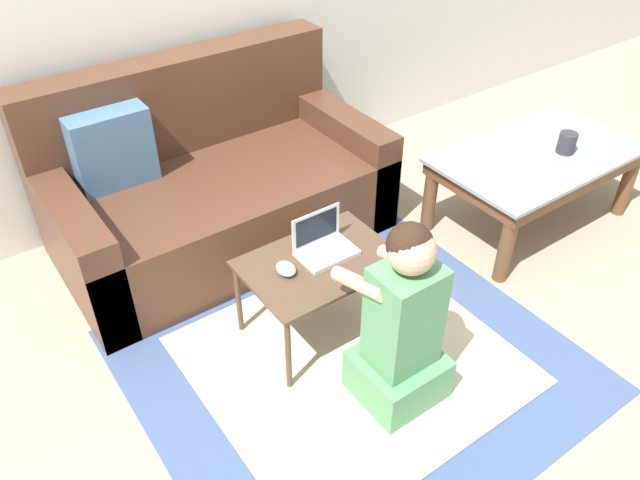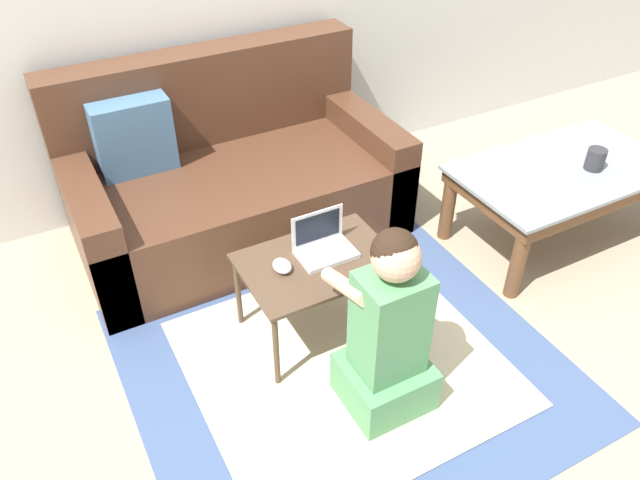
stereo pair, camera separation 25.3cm
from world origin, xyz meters
name	(u,v)px [view 2 (the right image)]	position (x,y,z in m)	size (l,w,h in m)	color
ground_plane	(344,338)	(0.00, 0.00, 0.00)	(16.00, 16.00, 0.00)	gray
area_rug	(344,363)	(-0.07, -0.12, 0.00)	(1.69, 1.60, 0.01)	#3D517A
couch	(231,180)	(-0.10, 0.99, 0.30)	(1.61, 0.88, 0.88)	#4C2D1E
coffee_table	(563,179)	(1.31, 0.13, 0.35)	(1.07, 0.62, 0.42)	gray
laptop_desk	(318,269)	(-0.07, 0.10, 0.35)	(0.62, 0.43, 0.39)	#4C3828
laptop	(324,247)	(-0.03, 0.14, 0.42)	(0.23, 0.16, 0.17)	silver
computer_mouse	(282,266)	(-0.23, 0.12, 0.41)	(0.07, 0.10, 0.04)	silver
person_seated	(388,334)	(-0.03, -0.35, 0.36)	(0.31, 0.42, 0.81)	#518E5B
cup_on_table	(596,159)	(1.42, 0.06, 0.47)	(0.09, 0.09, 0.11)	#2D2D33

